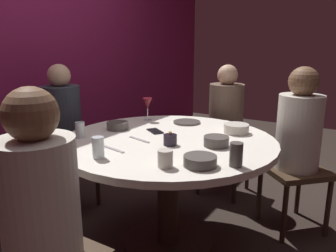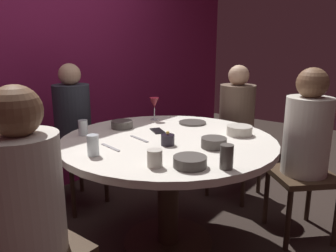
{
  "view_description": "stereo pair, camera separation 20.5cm",
  "coord_description": "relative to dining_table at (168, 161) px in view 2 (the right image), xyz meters",
  "views": [
    {
      "loc": [
        -1.7,
        -1.05,
        1.33
      ],
      "look_at": [
        0.0,
        0.0,
        0.83
      ],
      "focal_mm": 35.25,
      "sensor_mm": 36.0,
      "label": 1
    },
    {
      "loc": [
        -1.58,
        -1.21,
        1.33
      ],
      "look_at": [
        0.0,
        0.0,
        0.83
      ],
      "focal_mm": 35.25,
      "sensor_mm": 36.0,
      "label": 2
    }
  ],
  "objects": [
    {
      "name": "dining_table",
      "position": [
        0.0,
        0.0,
        0.0
      ],
      "size": [
        1.35,
        1.35,
        0.75
      ],
      "color": "silver",
      "rests_on": "ground"
    },
    {
      "name": "bowl_serving_large",
      "position": [
        0.35,
        -0.32,
        0.18
      ],
      "size": [
        0.17,
        0.17,
        0.06
      ],
      "primitive_type": "cylinder",
      "color": "beige",
      "rests_on": "dining_table"
    },
    {
      "name": "cup_by_right_diner",
      "position": [
        -0.5,
        0.12,
        0.21
      ],
      "size": [
        0.06,
        0.06,
        0.11
      ],
      "primitive_type": "cylinder",
      "color": "silver",
      "rests_on": "dining_table"
    },
    {
      "name": "wine_glass",
      "position": [
        0.34,
        0.4,
        0.28
      ],
      "size": [
        0.08,
        0.08,
        0.18
      ],
      "color": "silver",
      "rests_on": "dining_table"
    },
    {
      "name": "cup_center_front",
      "position": [
        -0.24,
        -0.53,
        0.21
      ],
      "size": [
        0.06,
        0.06,
        0.12
      ],
      "primitive_type": "cylinder",
      "color": "#4C4742",
      "rests_on": "dining_table"
    },
    {
      "name": "fork_near_plate",
      "position": [
        -0.36,
        0.14,
        0.16
      ],
      "size": [
        0.05,
        0.18,
        0.01
      ],
      "primitive_type": "cube",
      "rotation": [
        0.0,
        0.0,
        -0.2
      ],
      "color": "#B7B7BC",
      "rests_on": "dining_table"
    },
    {
      "name": "seated_diner_front_right",
      "position": [
        0.66,
        -0.66,
        0.13
      ],
      "size": [
        0.57,
        0.57,
        1.18
      ],
      "rotation": [
        0.0,
        0.0,
        2.36
      ],
      "color": "#3F2D1E",
      "rests_on": "ground"
    },
    {
      "name": "seated_diner_right",
      "position": [
        0.97,
        0.0,
        0.11
      ],
      "size": [
        0.4,
        0.4,
        1.16
      ],
      "rotation": [
        0.0,
        0.0,
        3.14
      ],
      "color": "#3F2D1E",
      "rests_on": "ground"
    },
    {
      "name": "cup_by_left_diner",
      "position": [
        -0.28,
        0.48,
        0.2
      ],
      "size": [
        0.06,
        0.06,
        0.1
      ],
      "primitive_type": "cylinder",
      "color": "silver",
      "rests_on": "dining_table"
    },
    {
      "name": "cell_phone",
      "position": [
        0.09,
        0.16,
        0.16
      ],
      "size": [
        0.13,
        0.16,
        0.01
      ],
      "primitive_type": "cube",
      "rotation": [
        0.0,
        0.0,
        2.57
      ],
      "color": "black",
      "rests_on": "dining_table"
    },
    {
      "name": "seated_diner_left",
      "position": [
        -0.96,
        0.0,
        0.13
      ],
      "size": [
        0.4,
        0.4,
        1.18
      ],
      "rotation": [
        0.0,
        0.0,
        6.28
      ],
      "color": "#3F2D1E",
      "rests_on": "ground"
    },
    {
      "name": "seated_diner_back",
      "position": [
        0.0,
        0.97,
        0.13
      ],
      "size": [
        0.4,
        0.4,
        1.18
      ],
      "rotation": [
        0.0,
        0.0,
        4.71
      ],
      "color": "#3F2D1E",
      "rests_on": "ground"
    },
    {
      "name": "bowl_sauce_side",
      "position": [
        -0.33,
        -0.38,
        0.18
      ],
      "size": [
        0.16,
        0.16,
        0.05
      ],
      "primitive_type": "cylinder",
      "color": "#4C4742",
      "rests_on": "dining_table"
    },
    {
      "name": "cup_near_candle",
      "position": [
        -0.43,
        -0.25,
        0.2
      ],
      "size": [
        0.07,
        0.07,
        0.09
      ],
      "primitive_type": "cylinder",
      "color": "beige",
      "rests_on": "dining_table"
    },
    {
      "name": "candle_holder",
      "position": [
        -0.11,
        -0.08,
        0.19
      ],
      "size": [
        0.08,
        0.08,
        0.09
      ],
      "color": "black",
      "rests_on": "dining_table"
    },
    {
      "name": "dinner_plate",
      "position": [
        0.42,
        0.1,
        0.16
      ],
      "size": [
        0.2,
        0.2,
        0.01
      ],
      "primitive_type": "cylinder",
      "color": "#4C4742",
      "rests_on": "dining_table"
    },
    {
      "name": "ground_plane",
      "position": [
        0.0,
        0.0,
        -0.6
      ],
      "size": [
        8.0,
        8.0,
        0.0
      ],
      "primitive_type": "plane",
      "color": "#2D231E"
    },
    {
      "name": "bowl_small_white",
      "position": [
        0.01,
        -0.32,
        0.18
      ],
      "size": [
        0.15,
        0.15,
        0.06
      ],
      "primitive_type": "cylinder",
      "color": "#4C4742",
      "rests_on": "dining_table"
    },
    {
      "name": "bowl_salad_center",
      "position": [
        0.01,
        0.42,
        0.18
      ],
      "size": [
        0.15,
        0.15,
        0.05
      ],
      "primitive_type": "cylinder",
      "color": "#4C4742",
      "rests_on": "dining_table"
    },
    {
      "name": "knife_near_plate",
      "position": [
        -0.13,
        0.13,
        0.16
      ],
      "size": [
        0.06,
        0.18,
        0.01
      ],
      "primitive_type": "cube",
      "rotation": [
        0.0,
        0.0,
        -0.24
      ],
      "color": "#B7B7BC",
      "rests_on": "dining_table"
    },
    {
      "name": "back_wall",
      "position": [
        0.0,
        1.42,
        0.7
      ],
      "size": [
        6.0,
        0.1,
        2.6
      ],
      "primitive_type": "cube",
      "color": "maroon",
      "rests_on": "ground"
    }
  ]
}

